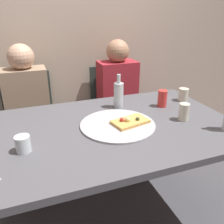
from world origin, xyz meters
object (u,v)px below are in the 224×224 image
at_px(pizza_tray, 118,125).
at_px(beer_bottle, 119,95).
at_px(chair_left, 30,117).
at_px(guest_in_beanie, 121,98).
at_px(chair_right, 115,105).
at_px(guest_in_sweater, 29,110).
at_px(dining_table, 105,137).
at_px(soda_can, 162,99).
at_px(pizza_slice_last, 130,121).
at_px(tumbler_near, 23,144).
at_px(wine_glass, 184,112).
at_px(tumbler_far, 183,95).

distance_m(pizza_tray, beer_bottle, 0.31).
bearing_deg(chair_left, guest_in_beanie, 169.71).
distance_m(pizza_tray, chair_right, 0.99).
relative_size(pizza_tray, guest_in_sweater, 0.39).
relative_size(dining_table, soda_can, 13.32).
relative_size(guest_in_sweater, guest_in_beanie, 1.00).
bearing_deg(pizza_slice_last, pizza_tray, 167.09).
relative_size(pizza_slice_last, chair_left, 0.27).
bearing_deg(soda_can, pizza_tray, -156.67).
xyz_separation_m(dining_table, soda_can, (0.50, 0.17, 0.13)).
bearing_deg(dining_table, beer_bottle, 53.36).
xyz_separation_m(pizza_tray, guest_in_sweater, (-0.51, 0.75, -0.12)).
distance_m(pizza_slice_last, chair_right, 0.99).
relative_size(tumbler_near, chair_right, 0.09).
xyz_separation_m(tumbler_near, chair_right, (0.87, 1.01, -0.29)).
bearing_deg(chair_left, soda_can, 142.08).
relative_size(wine_glass, guest_in_beanie, 0.10).
distance_m(soda_can, guest_in_beanie, 0.60).
distance_m(dining_table, tumbler_far, 0.76).
height_order(tumbler_far, chair_right, chair_right).
height_order(tumbler_near, guest_in_beanie, guest_in_beanie).
xyz_separation_m(chair_left, guest_in_beanie, (0.83, -0.15, 0.13)).
bearing_deg(beer_bottle, tumbler_near, -150.13).
relative_size(dining_table, tumbler_far, 16.54).
bearing_deg(chair_right, wine_glass, 95.63).
height_order(soda_can, guest_in_sweater, guest_in_sweater).
height_order(dining_table, tumbler_near, tumbler_near).
bearing_deg(pizza_slice_last, tumbler_far, 23.57).
xyz_separation_m(pizza_tray, chair_right, (0.33, 0.90, -0.25)).
bearing_deg(soda_can, tumbler_near, -163.51).
height_order(dining_table, pizza_slice_last, pizza_slice_last).
height_order(beer_bottle, chair_right, beer_bottle).
xyz_separation_m(pizza_slice_last, beer_bottle, (0.04, 0.29, 0.07)).
xyz_separation_m(pizza_tray, pizza_slice_last, (0.07, -0.02, 0.02)).
relative_size(tumbler_far, guest_in_sweater, 0.08).
bearing_deg(wine_glass, beer_bottle, 132.06).
bearing_deg(chair_right, pizza_tray, 69.96).
bearing_deg(soda_can, chair_right, 97.16).
height_order(tumbler_near, wine_glass, wine_glass).
xyz_separation_m(pizza_slice_last, tumbler_far, (0.56, 0.24, 0.03)).
bearing_deg(chair_right, pizza_slice_last, 74.52).
distance_m(chair_left, guest_in_sweater, 0.20).
xyz_separation_m(pizza_slice_last, soda_can, (0.34, 0.20, 0.04)).
relative_size(chair_right, guest_in_sweater, 0.77).
bearing_deg(pizza_tray, chair_left, 119.29).
height_order(pizza_tray, chair_right, chair_right).
xyz_separation_m(dining_table, chair_right, (0.41, 0.89, -0.17)).
bearing_deg(chair_left, pizza_slice_last, 122.28).
bearing_deg(tumbler_near, soda_can, 16.49).
relative_size(dining_table, pizza_slice_last, 6.69).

